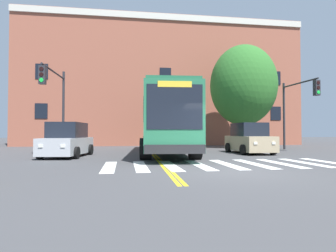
{
  "coord_description": "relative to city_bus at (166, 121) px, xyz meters",
  "views": [
    {
      "loc": [
        -3.36,
        -8.3,
        1.28
      ],
      "look_at": [
        -1.4,
        6.52,
        1.65
      ],
      "focal_mm": 28.0,
      "sensor_mm": 36.0,
      "label": 1
    }
  ],
  "objects": [
    {
      "name": "traffic_light_near_corner",
      "position": [
        9.56,
        1.36,
        1.5
      ],
      "size": [
        0.51,
        3.54,
        5.07
      ],
      "color": "#28282D",
      "rests_on": "ground"
    },
    {
      "name": "ground_plane",
      "position": [
        1.39,
        -7.49,
        -1.97
      ],
      "size": [
        120.0,
        120.0,
        0.0
      ],
      "primitive_type": "plane",
      "color": "#424244"
    },
    {
      "name": "building_facade",
      "position": [
        1.09,
        14.2,
        4.52
      ],
      "size": [
        28.51,
        9.92,
        12.98
      ],
      "color": "#9E5642",
      "rests_on": "ground"
    },
    {
      "name": "traffic_light_far_corner",
      "position": [
        -6.81,
        1.29,
        1.72
      ],
      "size": [
        0.36,
        4.17,
        5.49
      ],
      "color": "#28282D",
      "rests_on": "ground"
    },
    {
      "name": "city_bus",
      "position": [
        0.0,
        0.0,
        0.0
      ],
      "size": [
        3.35,
        11.56,
        3.59
      ],
      "color": "#28704C",
      "rests_on": "ground"
    },
    {
      "name": "lane_line_yellow_outer",
      "position": [
        -0.71,
        8.36,
        -1.97
      ],
      "size": [
        0.12,
        36.0,
        0.01
      ],
      "primitive_type": "cube",
      "color": "gold",
      "rests_on": "ground"
    },
    {
      "name": "car_tan_far_lane",
      "position": [
        5.12,
        -0.42,
        -1.12
      ],
      "size": [
        2.09,
        3.75,
        1.87
      ],
      "color": "tan",
      "rests_on": "ground"
    },
    {
      "name": "street_tree_curbside_large",
      "position": [
        7.09,
        4.92,
        3.23
      ],
      "size": [
        7.67,
        7.67,
        8.56
      ],
      "color": "brown",
      "rests_on": "ground"
    },
    {
      "name": "crosswalk",
      "position": [
        1.76,
        -5.64,
        -1.97
      ],
      "size": [
        9.83,
        3.65,
        0.01
      ],
      "color": "white",
      "rests_on": "ground"
    },
    {
      "name": "car_silver_near_lane",
      "position": [
        -5.44,
        -1.32,
        -1.14
      ],
      "size": [
        2.3,
        4.0,
        1.82
      ],
      "color": "#B7BABF",
      "rests_on": "ground"
    },
    {
      "name": "lane_line_yellow_inner",
      "position": [
        -0.87,
        8.36,
        -1.97
      ],
      "size": [
        0.12,
        36.0,
        0.01
      ],
      "primitive_type": "cube",
      "color": "gold",
      "rests_on": "ground"
    }
  ]
}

